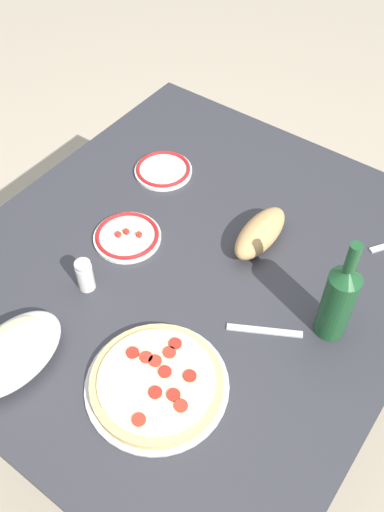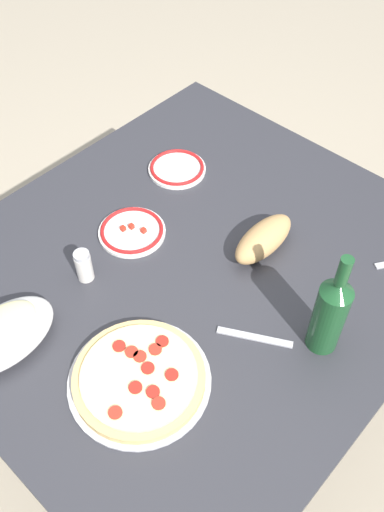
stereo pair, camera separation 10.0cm
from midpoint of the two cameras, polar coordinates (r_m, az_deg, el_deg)
ground_plane at (r=2.01m, az=1.47°, el=-14.60°), size 8.00×8.00×0.00m
dining_table at (r=1.47m, az=1.95°, el=-3.76°), size 1.20×1.07×0.75m
pepperoni_pizza at (r=1.19m, az=-2.98°, el=-12.49°), size 0.30×0.30×0.03m
baked_pasta_dish at (r=1.26m, az=-16.61°, el=-7.75°), size 0.24×0.15×0.08m
wine_bottle at (r=1.20m, az=16.31°, el=-5.69°), size 0.07×0.07×0.28m
side_plate_near at (r=1.44m, az=-4.20°, el=2.48°), size 0.17×0.17×0.02m
side_plate_far at (r=1.61m, az=0.25°, el=8.91°), size 0.16×0.16×0.02m
bread_loaf at (r=1.40m, az=9.37°, el=1.66°), size 0.20×0.08×0.07m
spice_shaker at (r=1.33m, az=-8.93°, el=-1.09°), size 0.04×0.04×0.09m
fork_left at (r=1.26m, az=8.72°, el=-8.34°), size 0.10×0.16×0.00m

